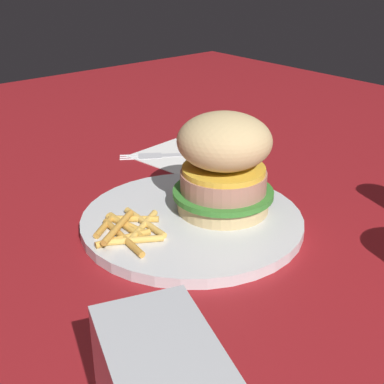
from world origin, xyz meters
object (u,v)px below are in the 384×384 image
at_px(sandwich, 224,163).
at_px(fork, 176,154).
at_px(fries_pile, 128,228).
at_px(napkin, 177,155).
at_px(plate, 192,221).

relative_size(sandwich, fork, 0.76).
height_order(fries_pile, napkin, fries_pile).
distance_m(fries_pile, fork, 0.26).
bearing_deg(fries_pile, plate, 167.88).
relative_size(plate, fries_pile, 2.63).
xyz_separation_m(sandwich, fork, (-0.09, -0.19, -0.07)).
bearing_deg(fork, plate, 56.13).
bearing_deg(plate, fries_pile, -12.12).
distance_m(sandwich, napkin, 0.22).
bearing_deg(fries_pile, sandwich, 167.64).
relative_size(plate, sandwich, 2.16).
bearing_deg(fries_pile, napkin, -140.10).
bearing_deg(sandwich, napkin, -114.14).
height_order(plate, napkin, plate).
height_order(napkin, fork, fork).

